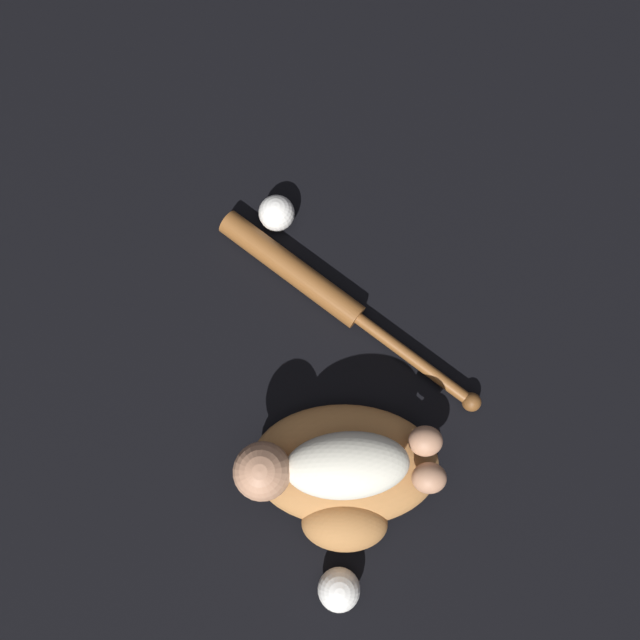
% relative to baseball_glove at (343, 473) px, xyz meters
% --- Properties ---
extents(ground_plane, '(6.00, 6.00, 0.00)m').
position_rel_baseball_glove_xyz_m(ground_plane, '(0.05, 0.03, -0.05)').
color(ground_plane, black).
extents(baseball_glove, '(0.39, 0.32, 0.10)m').
position_rel_baseball_glove_xyz_m(baseball_glove, '(0.00, 0.00, 0.00)').
color(baseball_glove, '#A8703D').
rests_on(baseball_glove, ground).
extents(baby_figure, '(0.35, 0.22, 0.10)m').
position_rel_baseball_glove_xyz_m(baby_figure, '(0.03, -0.01, 0.09)').
color(baby_figure, silver).
rests_on(baby_figure, baseball_glove).
extents(baseball_bat, '(0.58, 0.22, 0.05)m').
position_rel_baseball_glove_xyz_m(baseball_bat, '(0.17, -0.31, -0.02)').
color(baseball_bat, brown).
rests_on(baseball_bat, ground).
extents(baseball, '(0.07, 0.07, 0.07)m').
position_rel_baseball_glove_xyz_m(baseball, '(0.29, -0.43, -0.01)').
color(baseball, white).
rests_on(baseball, ground).
extents(baseball_spare, '(0.07, 0.07, 0.07)m').
position_rel_baseball_glove_xyz_m(baseball_spare, '(-0.05, 0.19, -0.01)').
color(baseball_spare, white).
rests_on(baseball_spare, ground).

